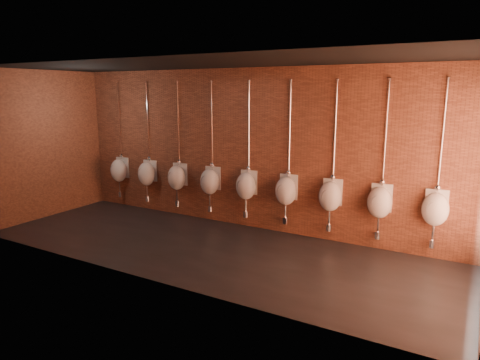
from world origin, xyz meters
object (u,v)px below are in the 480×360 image
at_px(urinal_2, 177,177).
at_px(urinal_8, 435,208).
at_px(urinal_7, 380,201).
at_px(urinal_5, 286,190).
at_px(urinal_6, 330,195).
at_px(urinal_0, 119,170).
at_px(urinal_3, 210,181).
at_px(urinal_1, 147,173).
at_px(urinal_4, 246,185).

xyz_separation_m(urinal_2, urinal_8, (5.23, 0.00, 0.00)).
relative_size(urinal_7, urinal_8, 1.00).
bearing_deg(urinal_7, urinal_5, 180.00).
bearing_deg(urinal_6, urinal_0, 180.00).
relative_size(urinal_0, urinal_2, 1.00).
bearing_deg(urinal_3, urinal_7, 0.00).
height_order(urinal_5, urinal_6, same).
relative_size(urinal_3, urinal_7, 1.00).
bearing_deg(urinal_0, urinal_7, 0.00).
height_order(urinal_5, urinal_8, same).
relative_size(urinal_2, urinal_8, 1.00).
distance_m(urinal_1, urinal_3, 1.74).
height_order(urinal_4, urinal_6, same).
bearing_deg(urinal_0, urinal_4, 0.00).
bearing_deg(urinal_8, urinal_5, 180.00).
xyz_separation_m(urinal_2, urinal_3, (0.87, 0.00, 0.00)).
height_order(urinal_4, urinal_7, same).
distance_m(urinal_5, urinal_6, 0.87).
distance_m(urinal_1, urinal_8, 6.10).
bearing_deg(urinal_4, urinal_7, 0.00).
relative_size(urinal_4, urinal_6, 1.00).
bearing_deg(urinal_8, urinal_2, 180.00).
bearing_deg(urinal_1, urinal_4, 0.00).
bearing_deg(urinal_5, urinal_6, 0.00).
bearing_deg(urinal_4, urinal_2, 180.00).
height_order(urinal_0, urinal_7, same).
relative_size(urinal_4, urinal_8, 1.00).
distance_m(urinal_0, urinal_3, 2.61).
xyz_separation_m(urinal_1, urinal_3, (1.74, 0.00, 0.00)).
bearing_deg(urinal_4, urinal_5, 0.00).
bearing_deg(urinal_0, urinal_8, 0.00).
bearing_deg(urinal_3, urinal_5, 0.00).
bearing_deg(urinal_4, urinal_6, 0.00).
relative_size(urinal_6, urinal_7, 1.00).
distance_m(urinal_2, urinal_5, 2.61).
xyz_separation_m(urinal_3, urinal_7, (3.48, 0.00, 0.00)).
bearing_deg(urinal_5, urinal_3, 180.00).
distance_m(urinal_3, urinal_7, 3.48).
height_order(urinal_0, urinal_2, same).
bearing_deg(urinal_8, urinal_6, 180.00).
xyz_separation_m(urinal_0, urinal_6, (5.23, 0.00, 0.00)).
distance_m(urinal_1, urinal_7, 5.23).
height_order(urinal_2, urinal_6, same).
bearing_deg(urinal_0, urinal_1, 0.00).
distance_m(urinal_0, urinal_8, 6.97).
xyz_separation_m(urinal_3, urinal_4, (0.87, 0.00, 0.00)).
distance_m(urinal_2, urinal_7, 4.35).
xyz_separation_m(urinal_6, urinal_7, (0.87, 0.00, 0.00)).
bearing_deg(urinal_8, urinal_4, 180.00).
bearing_deg(urinal_6, urinal_4, 180.00).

